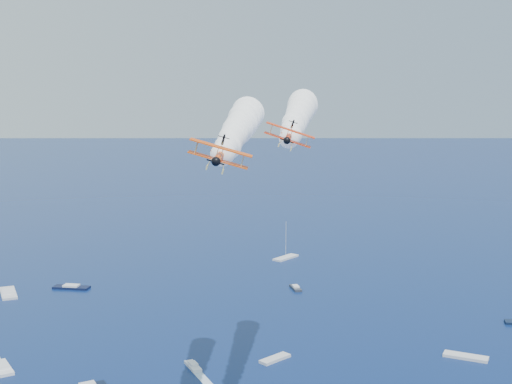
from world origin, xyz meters
TOP-DOWN VIEW (x-y plane):
  - biplane_lead at (2.82, 22.14)m, footprint 10.06×10.27m
  - biplane_trail at (-12.61, 17.65)m, footprint 11.08×11.21m
  - smoke_trail_lead at (22.64, 41.49)m, footprint 58.40×58.38m
  - smoke_trail_trail at (6.21, 37.98)m, footprint 58.39×58.24m
  - spectator_boats at (-2.69, 120.67)m, footprint 235.03×183.39m

SIDE VIEW (x-z plane):
  - spectator_boats at x=-2.69m, z-range 0.00..0.70m
  - biplane_trail at x=-12.61m, z-range 51.43..58.57m
  - biplane_lead at x=2.82m, z-range 53.22..59.90m
  - smoke_trail_trail at x=6.21m, z-range 51.82..62.36m
  - smoke_trail_lead at x=22.64m, z-range 53.38..63.92m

